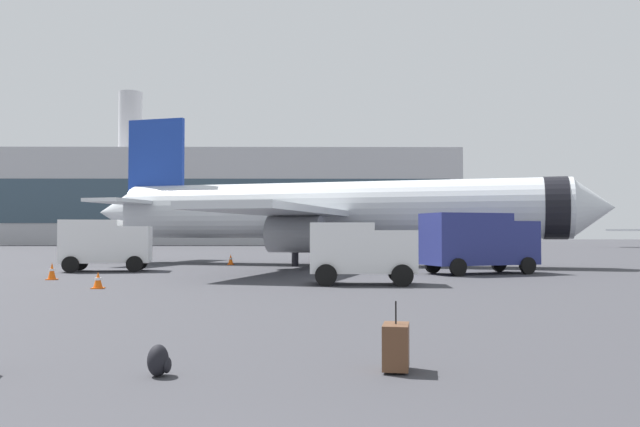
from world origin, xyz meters
TOP-DOWN VIEW (x-y plane):
  - airplane_at_gate at (1.58, 38.66)m, footprint 35.18×32.08m
  - service_truck at (-11.35, 31.89)m, footprint 5.07×3.12m
  - fuel_truck at (9.16, 29.55)m, footprint 6.46×4.25m
  - cargo_van at (2.48, 22.77)m, footprint 4.50×2.52m
  - safety_cone_near at (14.01, 42.71)m, footprint 0.44×0.44m
  - safety_cone_mid at (-5.23, 39.06)m, footprint 0.44×0.44m
  - safety_cone_far at (-11.68, 25.50)m, footprint 0.44×0.44m
  - safety_cone_outer at (-7.95, 20.88)m, footprint 0.44×0.44m
  - rolling_suitcase at (1.80, 6.17)m, footprint 0.51×0.70m
  - traveller_backpack at (-1.85, 5.85)m, footprint 0.36×0.40m
  - terminal_building at (-19.23, 116.18)m, footprint 90.57×22.46m

SIDE VIEW (x-z plane):
  - traveller_backpack at x=-1.85m, z-range -0.01..0.47m
  - safety_cone_near at x=14.01m, z-range -0.01..0.59m
  - safety_cone_outer at x=-7.95m, z-range -0.01..0.65m
  - safety_cone_mid at x=-5.23m, z-range -0.01..0.72m
  - rolling_suitcase at x=1.80m, z-range -0.16..0.94m
  - safety_cone_far at x=-11.68m, z-range -0.01..0.79m
  - cargo_van at x=2.48m, z-range 0.15..2.75m
  - service_truck at x=-11.35m, z-range 0.16..3.05m
  - fuel_truck at x=9.16m, z-range 0.17..3.37m
  - airplane_at_gate at x=1.58m, z-range -1.59..8.91m
  - terminal_building at x=-19.23m, z-range -5.90..23.14m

